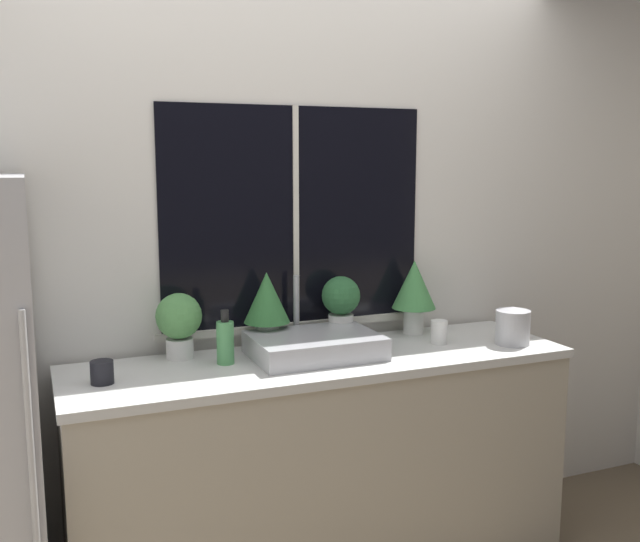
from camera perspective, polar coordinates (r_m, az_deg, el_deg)
wall_back at (r=3.10m, az=-2.20°, el=2.29°), size 8.00×0.09×2.70m
wall_right at (r=4.92m, az=17.44°, el=4.34°), size 0.06×7.00×2.70m
counter at (r=3.03m, az=0.25°, el=-15.35°), size 2.03×0.58×0.93m
sink at (r=2.87m, az=-0.44°, el=-5.96°), size 0.50×0.41×0.30m
potted_plant_far_left at (r=2.87m, az=-11.22°, el=-3.89°), size 0.18×0.18×0.26m
potted_plant_center_left at (r=2.95m, az=-4.28°, el=-2.52°), size 0.19×0.19×0.32m
potted_plant_center_right at (r=3.08m, az=1.68°, el=-2.58°), size 0.17×0.17×0.29m
potted_plant_far_right at (r=3.23m, az=7.54°, el=-1.36°), size 0.20×0.20×0.34m
soap_bottle at (r=2.78m, az=-7.59°, el=-5.60°), size 0.07×0.07×0.21m
mug_white at (r=3.11m, az=9.50°, el=-4.84°), size 0.07×0.07×0.10m
mug_black at (r=2.65m, az=-17.04°, el=-7.75°), size 0.08×0.08×0.08m
kettle at (r=3.16m, az=15.16°, el=-4.26°), size 0.15×0.15×0.16m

